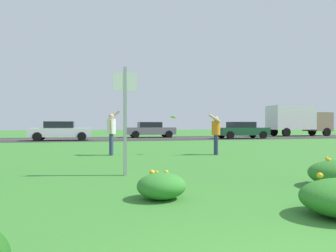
% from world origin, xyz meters
% --- Properties ---
extents(ground_plane, '(120.00, 120.00, 0.00)m').
position_xyz_m(ground_plane, '(0.00, 12.82, 0.00)').
color(ground_plane, '#387A2D').
extents(highway_strip, '(120.00, 8.40, 0.01)m').
position_xyz_m(highway_strip, '(0.00, 25.64, 0.00)').
color(highway_strip, '#2D2D30').
rests_on(highway_strip, ground).
extents(highway_center_stripe, '(120.00, 0.16, 0.00)m').
position_xyz_m(highway_center_stripe, '(0.00, 25.64, 0.01)').
color(highway_center_stripe, yellow).
rests_on(highway_center_stripe, ground).
extents(daylily_clump_front_center, '(0.80, 0.73, 0.46)m').
position_xyz_m(daylily_clump_front_center, '(-0.72, 3.80, 0.21)').
color(daylily_clump_front_center, '#337F2D').
rests_on(daylily_clump_front_center, ground).
extents(sign_post_near_path, '(0.56, 0.10, 2.56)m').
position_xyz_m(sign_post_near_path, '(-1.04, 6.26, 1.55)').
color(sign_post_near_path, '#93969B').
rests_on(sign_post_near_path, ground).
extents(person_thrower_white_shirt, '(0.54, 0.52, 1.79)m').
position_xyz_m(person_thrower_white_shirt, '(-1.04, 11.29, 0.98)').
color(person_thrower_white_shirt, silver).
rests_on(person_thrower_white_shirt, ground).
extents(person_catcher_orange_shirt, '(0.54, 0.52, 1.63)m').
position_xyz_m(person_catcher_orange_shirt, '(3.03, 10.48, 0.93)').
color(person_catcher_orange_shirt, orange).
rests_on(person_catcher_orange_shirt, ground).
extents(frisbee_lime, '(0.24, 0.23, 0.11)m').
position_xyz_m(frisbee_lime, '(1.41, 11.00, 1.50)').
color(frisbee_lime, '#8CD133').
extents(car_white_center_left, '(4.50, 2.00, 1.45)m').
position_xyz_m(car_white_center_left, '(-4.08, 23.75, 0.74)').
color(car_white_center_left, silver).
rests_on(car_white_center_left, ground).
extents(car_gray_center_right, '(4.50, 2.00, 1.45)m').
position_xyz_m(car_gray_center_right, '(3.59, 27.53, 0.74)').
color(car_gray_center_right, slate).
rests_on(car_gray_center_right, ground).
extents(car_dark_green_rightmost, '(4.50, 2.00, 1.45)m').
position_xyz_m(car_dark_green_rightmost, '(11.05, 23.75, 0.74)').
color(car_dark_green_rightmost, '#194C2D').
rests_on(car_dark_green_rightmost, ground).
extents(box_truck_tan, '(6.70, 2.46, 3.20)m').
position_xyz_m(box_truck_tan, '(19.57, 27.53, 1.80)').
color(box_truck_tan, '#937F60').
rests_on(box_truck_tan, ground).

